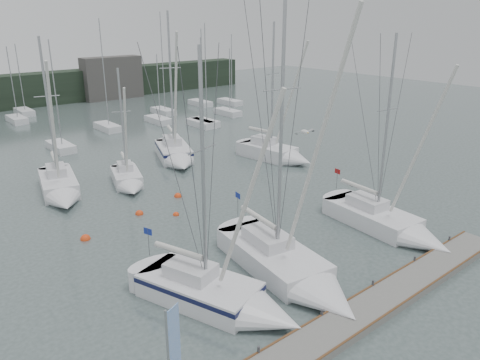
{
  "coord_description": "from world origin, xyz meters",
  "views": [
    {
      "loc": [
        -16.83,
        -15.85,
        13.76
      ],
      "look_at": [
        0.52,
        5.0,
        4.1
      ],
      "focal_mm": 35.0,
      "sensor_mm": 36.0,
      "label": 1
    }
  ],
  "objects_px": {
    "sailboat_mid_d": "(176,156)",
    "buoy_a": "(139,214)",
    "sailboat_near_left": "(227,299)",
    "sailboat_mid_c": "(128,181)",
    "buoy_c": "(85,239)",
    "sailboat_mid_e": "(280,154)",
    "buoy_b": "(178,197)",
    "sailboat_near_right": "(395,227)",
    "buoy_d": "(176,215)",
    "dock_banner": "(173,356)",
    "sailboat_near_center": "(297,274)",
    "sailboat_mid_b": "(61,190)"
  },
  "relations": [
    {
      "from": "sailboat_near_right",
      "to": "sailboat_mid_c",
      "type": "bearing_deg",
      "value": 120.97
    },
    {
      "from": "sailboat_mid_c",
      "to": "buoy_a",
      "type": "distance_m",
      "value": 5.95
    },
    {
      "from": "sailboat_mid_c",
      "to": "buoy_b",
      "type": "distance_m",
      "value": 4.89
    },
    {
      "from": "sailboat_near_right",
      "to": "buoy_a",
      "type": "relative_size",
      "value": 22.96
    },
    {
      "from": "sailboat_near_right",
      "to": "buoy_b",
      "type": "bearing_deg",
      "value": 121.31
    },
    {
      "from": "buoy_a",
      "to": "buoy_b",
      "type": "bearing_deg",
      "value": 15.84
    },
    {
      "from": "sailboat_mid_d",
      "to": "buoy_c",
      "type": "height_order",
      "value": "sailboat_mid_d"
    },
    {
      "from": "sailboat_mid_c",
      "to": "sailboat_mid_d",
      "type": "bearing_deg",
      "value": 44.96
    },
    {
      "from": "sailboat_mid_e",
      "to": "buoy_d",
      "type": "bearing_deg",
      "value": -170.42
    },
    {
      "from": "sailboat_near_center",
      "to": "sailboat_mid_e",
      "type": "bearing_deg",
      "value": 56.58
    },
    {
      "from": "sailboat_mid_e",
      "to": "buoy_b",
      "type": "bearing_deg",
      "value": 179.84
    },
    {
      "from": "sailboat_mid_b",
      "to": "dock_banner",
      "type": "xyz_separation_m",
      "value": [
        -4.9,
        -24.63,
        2.57
      ]
    },
    {
      "from": "sailboat_mid_b",
      "to": "buoy_d",
      "type": "height_order",
      "value": "sailboat_mid_b"
    },
    {
      "from": "sailboat_mid_d",
      "to": "buoy_a",
      "type": "distance_m",
      "value": 12.7
    },
    {
      "from": "sailboat_mid_c",
      "to": "buoy_c",
      "type": "bearing_deg",
      "value": -115.22
    },
    {
      "from": "sailboat_mid_d",
      "to": "sailboat_near_right",
      "type": "bearing_deg",
      "value": -62.23
    },
    {
      "from": "sailboat_near_right",
      "to": "sailboat_near_center",
      "type": "bearing_deg",
      "value": -174.7
    },
    {
      "from": "sailboat_near_right",
      "to": "sailboat_mid_c",
      "type": "xyz_separation_m",
      "value": [
        -9.34,
        19.35,
        -0.02
      ]
    },
    {
      "from": "sailboat_near_left",
      "to": "buoy_d",
      "type": "xyz_separation_m",
      "value": [
        4.28,
        11.42,
        -0.6
      ]
    },
    {
      "from": "buoy_c",
      "to": "buoy_d",
      "type": "distance_m",
      "value": 6.62
    },
    {
      "from": "sailboat_mid_c",
      "to": "sailboat_mid_e",
      "type": "distance_m",
      "value": 15.3
    },
    {
      "from": "sailboat_mid_b",
      "to": "sailboat_near_left",
      "type": "bearing_deg",
      "value": -74.02
    },
    {
      "from": "buoy_b",
      "to": "sailboat_near_center",
      "type": "bearing_deg",
      "value": -97.7
    },
    {
      "from": "sailboat_near_center",
      "to": "sailboat_mid_b",
      "type": "bearing_deg",
      "value": 112.64
    },
    {
      "from": "sailboat_mid_e",
      "to": "buoy_b",
      "type": "distance_m",
      "value": 13.17
    },
    {
      "from": "sailboat_mid_c",
      "to": "buoy_a",
      "type": "height_order",
      "value": "sailboat_mid_c"
    },
    {
      "from": "sailboat_near_left",
      "to": "buoy_a",
      "type": "xyz_separation_m",
      "value": [
        2.31,
        13.25,
        -0.6
      ]
    },
    {
      "from": "sailboat_near_right",
      "to": "buoy_a",
      "type": "distance_m",
      "value": 17.86
    },
    {
      "from": "sailboat_mid_d",
      "to": "buoy_c",
      "type": "relative_size",
      "value": 22.77
    },
    {
      "from": "sailboat_near_center",
      "to": "buoy_a",
      "type": "bearing_deg",
      "value": 107.0
    },
    {
      "from": "sailboat_mid_e",
      "to": "buoy_c",
      "type": "height_order",
      "value": "sailboat_mid_e"
    },
    {
      "from": "sailboat_mid_d",
      "to": "buoy_d",
      "type": "relative_size",
      "value": 32.54
    },
    {
      "from": "sailboat_near_center",
      "to": "buoy_b",
      "type": "height_order",
      "value": "sailboat_near_center"
    },
    {
      "from": "buoy_b",
      "to": "dock_banner",
      "type": "relative_size",
      "value": 0.13
    },
    {
      "from": "sailboat_near_right",
      "to": "buoy_d",
      "type": "height_order",
      "value": "sailboat_near_right"
    },
    {
      "from": "sailboat_mid_b",
      "to": "sailboat_mid_d",
      "type": "bearing_deg",
      "value": 23.3
    },
    {
      "from": "sailboat_mid_e",
      "to": "buoy_a",
      "type": "bearing_deg",
      "value": -178.18
    },
    {
      "from": "sailboat_near_center",
      "to": "sailboat_mid_e",
      "type": "height_order",
      "value": "sailboat_near_center"
    },
    {
      "from": "buoy_b",
      "to": "sailboat_mid_c",
      "type": "bearing_deg",
      "value": 114.61
    },
    {
      "from": "sailboat_near_left",
      "to": "sailboat_mid_b",
      "type": "bearing_deg",
      "value": 73.39
    },
    {
      "from": "sailboat_mid_e",
      "to": "buoy_a",
      "type": "xyz_separation_m",
      "value": [
        -17.08,
        -2.89,
        -0.64
      ]
    },
    {
      "from": "sailboat_near_left",
      "to": "sailboat_near_center",
      "type": "height_order",
      "value": "sailboat_near_center"
    },
    {
      "from": "sailboat_mid_d",
      "to": "buoy_b",
      "type": "relative_size",
      "value": 24.67
    },
    {
      "from": "sailboat_mid_d",
      "to": "sailboat_mid_e",
      "type": "height_order",
      "value": "sailboat_mid_d"
    },
    {
      "from": "sailboat_mid_b",
      "to": "sailboat_mid_e",
      "type": "xyz_separation_m",
      "value": [
        20.22,
        -4.06,
        0.04
      ]
    },
    {
      "from": "sailboat_near_left",
      "to": "buoy_c",
      "type": "relative_size",
      "value": 20.59
    },
    {
      "from": "sailboat_mid_c",
      "to": "buoy_c",
      "type": "height_order",
      "value": "sailboat_mid_c"
    },
    {
      "from": "sailboat_mid_c",
      "to": "buoy_a",
      "type": "relative_size",
      "value": 17.45
    },
    {
      "from": "buoy_c",
      "to": "sailboat_near_center",
      "type": "bearing_deg",
      "value": -61.77
    },
    {
      "from": "sailboat_mid_d",
      "to": "buoy_a",
      "type": "xyz_separation_m",
      "value": [
        -8.93,
        -9.01,
        -0.68
      ]
    }
  ]
}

